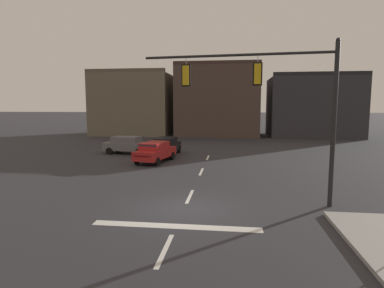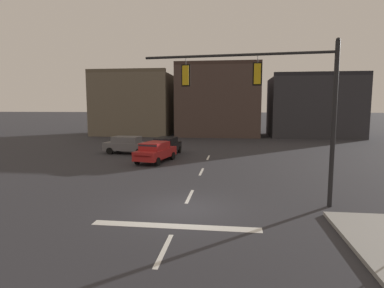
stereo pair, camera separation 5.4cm
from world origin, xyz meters
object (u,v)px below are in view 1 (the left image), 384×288
object	(u,v)px
car_lot_middle	(166,146)
car_lot_farside	(155,151)
signal_mast_near_side	(276,94)
car_lot_nearside	(127,145)

from	to	relation	value
car_lot_middle	car_lot_farside	bearing A→B (deg)	-91.46
signal_mast_near_side	car_lot_middle	bearing A→B (deg)	119.93
signal_mast_near_side	car_lot_farside	xyz separation A→B (m)	(-7.97, 9.85, -4.16)
signal_mast_near_side	car_lot_farside	size ratio (longest dim) A/B	1.85
signal_mast_near_side	car_lot_nearside	bearing A→B (deg)	129.81
car_lot_middle	signal_mast_near_side	bearing A→B (deg)	-60.07
car_lot_farside	car_lot_nearside	bearing A→B (deg)	131.73
car_lot_middle	car_lot_farside	world-z (taller)	same
car_lot_middle	car_lot_farside	xyz separation A→B (m)	(-0.10, -3.83, 0.00)
car_lot_nearside	car_lot_farside	world-z (taller)	same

